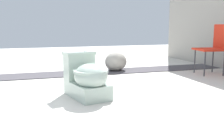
# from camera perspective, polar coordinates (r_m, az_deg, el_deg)

# --- Properties ---
(ground_plane) EXTENTS (14.00, 14.00, 0.00)m
(ground_plane) POSITION_cam_1_polar(r_m,az_deg,el_deg) (3.23, -8.51, -5.02)
(ground_plane) COLOR beige
(gravel_strip) EXTENTS (0.56, 8.00, 0.01)m
(gravel_strip) POSITION_cam_1_polar(r_m,az_deg,el_deg) (4.57, -4.95, -0.58)
(gravel_strip) COLOR #423F44
(gravel_strip) RESTS_ON ground
(toilet) EXTENTS (0.70, 0.51, 0.52)m
(toilet) POSITION_cam_1_polar(r_m,az_deg,el_deg) (3.00, -5.43, -1.80)
(toilet) COLOR #B2C6B7
(toilet) RESTS_ON ground
(folding_chair_left) EXTENTS (0.50, 0.50, 0.83)m
(folding_chair_left) POSITION_cam_1_polar(r_m,az_deg,el_deg) (4.73, 21.61, 5.32)
(folding_chair_left) COLOR red
(folding_chair_left) RESTS_ON ground
(boulder_near) EXTENTS (0.57, 0.57, 0.34)m
(boulder_near) POSITION_cam_1_polar(r_m,az_deg,el_deg) (4.73, 0.84, 1.85)
(boulder_near) COLOR gray
(boulder_near) RESTS_ON ground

